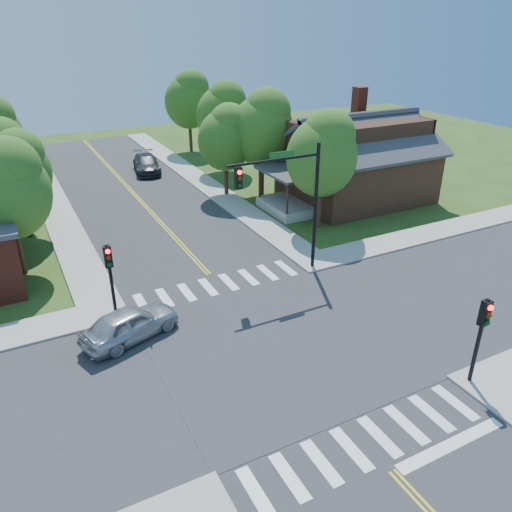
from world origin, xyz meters
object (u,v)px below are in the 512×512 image
signal_mast_ne (289,191)px  car_dgrey (147,164)px  house_ne (356,157)px  car_silver (130,324)px  signal_pole_nw (110,268)px  signal_pole_se (482,326)px

signal_mast_ne → car_dgrey: bearing=92.9°
house_ne → car_silver: bearing=-152.4°
signal_pole_nw → house_ne: bearing=22.7°
signal_mast_ne → signal_pole_nw: signal_mast_ne is taller
signal_pole_se → car_dgrey: signal_pole_se is taller
signal_pole_se → car_silver: size_ratio=0.79×
signal_pole_nw → car_dgrey: 24.76m
signal_mast_ne → car_dgrey: (-1.17, 23.22, -4.08)m
signal_pole_nw → signal_mast_ne: bearing=0.1°
signal_pole_se → house_ne: size_ratio=0.29×
signal_mast_ne → signal_pole_se: size_ratio=1.89×
house_ne → car_dgrey: size_ratio=2.32×
signal_pole_nw → car_dgrey: size_ratio=0.68×
signal_pole_se → car_silver: bearing=140.4°
signal_mast_ne → signal_pole_nw: size_ratio=1.89×
signal_pole_nw → signal_pole_se: bearing=-45.0°
house_ne → car_dgrey: 19.28m
signal_mast_ne → car_silver: (-9.33, -2.09, -4.09)m
car_dgrey → signal_pole_nw: bearing=-99.7°
signal_pole_se → car_dgrey: bearing=94.7°
signal_pole_nw → car_silver: 2.82m
signal_pole_se → signal_pole_nw: size_ratio=1.00×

